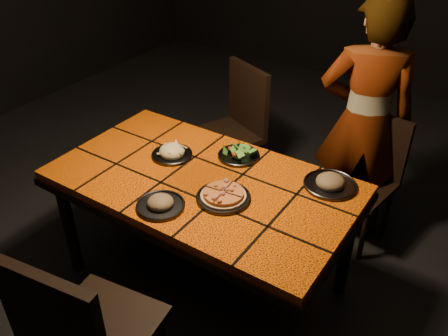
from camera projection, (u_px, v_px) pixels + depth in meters
The scene contains 11 objects.
room_shell at pixel (198, 39), 2.10m from camera, with size 6.04×7.04×3.08m.
dining_table at pixel (203, 190), 2.55m from camera, with size 1.62×0.92×0.75m.
chair_near at pixel (82, 332), 1.90m from camera, with size 0.51×0.51×1.01m.
chair_far_left at pixel (236, 123), 3.45m from camera, with size 0.57×0.57×0.97m.
chair_far_right at pixel (367, 171), 3.03m from camera, with size 0.45×0.45×0.86m.
diner at pixel (364, 122), 2.92m from camera, with size 0.59×0.39×1.61m, color brown.
plate_pizza at pixel (223, 196), 2.35m from camera, with size 0.27×0.27×0.04m.
plate_pasta at pixel (172, 153), 2.69m from camera, with size 0.23×0.23×0.08m.
plate_salad at pixel (239, 153), 2.67m from camera, with size 0.24×0.24×0.07m.
plate_mushroom_a at pixel (160, 203), 2.29m from camera, with size 0.24×0.24×0.08m.
plate_mushroom_b at pixel (330, 182), 2.44m from camera, with size 0.28×0.28×0.09m.
Camera 1 is at (1.24, -1.66, 2.18)m, focal length 38.00 mm.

